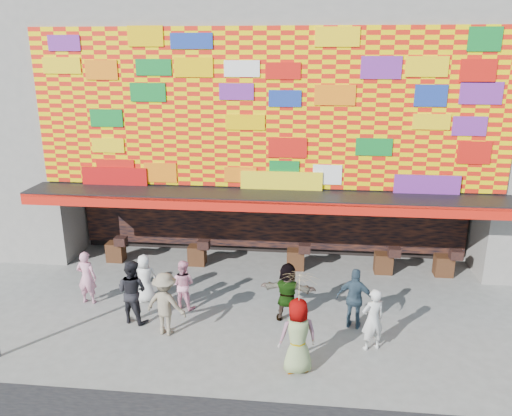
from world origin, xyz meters
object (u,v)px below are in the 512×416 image
(ped_c, at_px, (132,291))
(ped_e, at_px, (355,299))
(ped_g, at_px, (298,336))
(ped_f, at_px, (287,292))
(ped_i, at_px, (183,284))
(parasol, at_px, (299,290))
(ped_b, at_px, (87,277))
(ped_a, at_px, (145,278))
(ped_h, at_px, (373,320))
(ped_d, at_px, (166,304))

(ped_c, height_order, ped_e, ped_c)
(ped_e, relative_size, ped_g, 0.93)
(ped_f, height_order, ped_g, ped_g)
(ped_f, xyz_separation_m, ped_i, (-3.07, 0.37, -0.11))
(ped_i, distance_m, parasol, 4.60)
(ped_b, xyz_separation_m, ped_f, (6.01, -0.36, 0.03))
(ped_a, relative_size, ped_e, 0.86)
(ped_b, relative_size, ped_h, 0.99)
(ped_b, distance_m, ped_i, 2.94)
(ped_h, distance_m, ped_i, 5.52)
(ped_b, xyz_separation_m, ped_c, (1.73, -0.90, 0.09))
(ped_f, distance_m, ped_g, 2.40)
(ped_c, relative_size, ped_d, 1.05)
(ped_a, xyz_separation_m, ped_h, (6.52, -1.89, 0.09))
(ped_f, relative_size, ped_g, 0.92)
(ped_c, distance_m, parasol, 5.12)
(ped_d, height_order, ped_e, ped_d)
(ped_e, bearing_deg, ped_a, 6.01)
(ped_a, xyz_separation_m, ped_g, (4.67, -3.01, 0.18))
(ped_a, distance_m, ped_f, 4.37)
(ped_e, distance_m, ped_f, 1.86)
(ped_b, bearing_deg, ped_g, 159.77)
(ped_i, relative_size, parasol, 0.84)
(ped_d, distance_m, ped_e, 5.10)
(ped_a, relative_size, ped_f, 0.88)
(ped_b, xyz_separation_m, ped_i, (2.94, 0.01, -0.08))
(ped_f, bearing_deg, ped_d, 24.46)
(ped_e, bearing_deg, ped_d, 23.61)
(ped_a, xyz_separation_m, ped_d, (1.14, -1.72, 0.13))
(ped_d, bearing_deg, ped_c, -12.88)
(ped_a, distance_m, ped_h, 6.79)
(ped_h, bearing_deg, ped_c, -28.57)
(ped_f, distance_m, ped_h, 2.53)
(ped_b, bearing_deg, ped_a, -167.62)
(ped_g, relative_size, parasol, 1.05)
(ped_e, bearing_deg, ped_i, 7.08)
(ped_a, distance_m, ped_i, 1.27)
(parasol, bearing_deg, ped_e, 55.08)
(ped_i, bearing_deg, ped_g, 155.56)
(ped_d, distance_m, parasol, 3.96)
(ped_b, height_order, ped_c, ped_c)
(ped_c, height_order, ped_i, ped_c)
(ped_g, xyz_separation_m, parasol, (0.00, 0.00, 1.18))
(ped_h, distance_m, parasol, 2.51)
(ped_b, distance_m, parasol, 7.05)
(ped_c, bearing_deg, ped_a, -71.79)
(ped_a, xyz_separation_m, ped_b, (-1.69, -0.28, 0.08))
(ped_c, height_order, ped_d, ped_c)
(ped_e, xyz_separation_m, ped_i, (-4.92, 0.60, -0.12))
(ped_d, relative_size, ped_h, 1.05)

